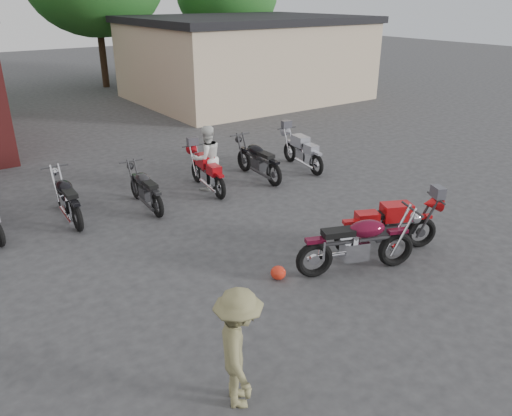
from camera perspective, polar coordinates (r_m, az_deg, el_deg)
ground at (r=9.07m, az=8.18°, el=-8.12°), size 90.00×90.00×0.00m
stucco_building at (r=24.99m, az=-1.24°, el=16.47°), size 10.00×8.00×3.50m
tree_2 at (r=29.09m, az=-17.76°, el=21.66°), size 7.04×7.04×8.80m
tree_3 at (r=32.60m, az=-3.28°, el=21.63°), size 6.08×6.08×7.60m
vintage_motorcycle at (r=9.13m, az=11.73°, el=-3.58°), size 2.31×1.47×1.28m
sportbike at (r=10.04m, az=14.98°, el=-1.66°), size 2.13×1.47×1.18m
helmet at (r=8.95m, az=2.56°, el=-7.40°), size 0.30×0.30×0.25m
person_light at (r=12.85m, az=-5.63°, el=5.70°), size 0.84×0.67×1.68m
person_tan at (r=6.17m, az=-1.96°, el=-15.77°), size 0.99×1.19×1.60m
row_bike_2 at (r=11.86m, az=-20.81°, el=1.32°), size 0.73×1.97×1.13m
row_bike_3 at (r=12.02m, az=-12.57°, el=2.41°), size 0.67×1.84×1.05m
row_bike_4 at (r=12.87m, az=-5.64°, el=4.38°), size 0.82×1.96×1.10m
row_bike_5 at (r=13.67m, az=0.20°, el=5.77°), size 0.73×2.03×1.17m
row_bike_6 at (r=14.56m, az=5.30°, el=6.69°), size 0.89×2.01×1.13m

